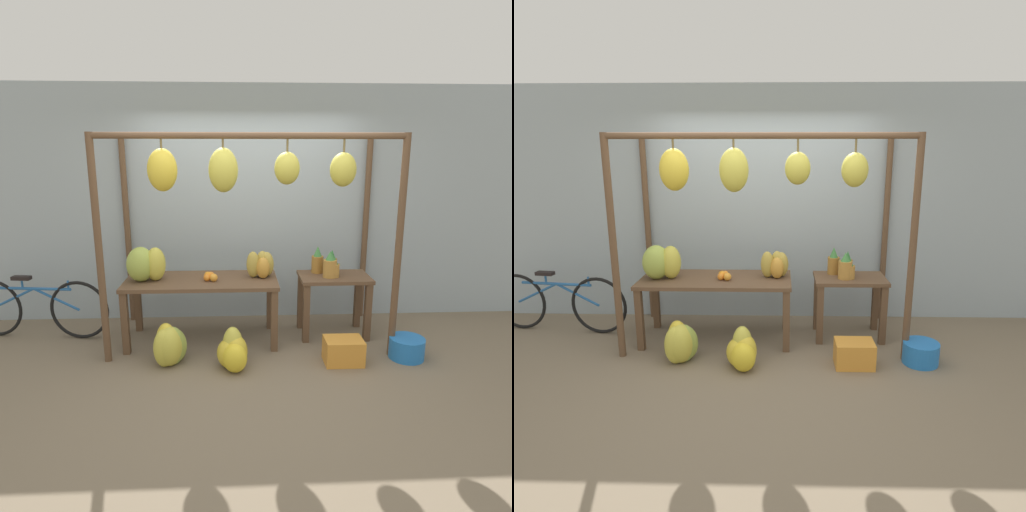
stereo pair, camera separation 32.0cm
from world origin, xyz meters
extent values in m
plane|color=#756651|center=(0.00, 0.00, 0.00)|extent=(20.00, 20.00, 0.00)
cube|color=#99A8B2|center=(0.00, 1.45, 1.40)|extent=(8.00, 0.08, 2.80)
cylinder|color=brown|center=(-1.44, 0.27, 1.10)|extent=(0.07, 0.07, 2.21)
cylinder|color=brown|center=(1.44, 0.27, 1.10)|extent=(0.07, 0.07, 2.21)
cylinder|color=brown|center=(-1.44, 1.36, 1.10)|extent=(0.07, 0.07, 2.21)
cylinder|color=brown|center=(1.44, 1.36, 1.10)|extent=(0.07, 0.07, 2.21)
cylinder|color=brown|center=(0.00, 0.27, 2.18)|extent=(2.87, 0.06, 0.06)
cylinder|color=brown|center=(-0.81, 0.27, 2.11)|extent=(0.02, 0.02, 0.08)
ellipsoid|color=gold|center=(-0.81, 0.27, 1.88)|extent=(0.27, 0.25, 0.39)
cylinder|color=brown|center=(-0.25, 0.27, 2.11)|extent=(0.02, 0.02, 0.07)
ellipsoid|color=gold|center=(-0.25, 0.27, 1.87)|extent=(0.27, 0.24, 0.40)
cylinder|color=brown|center=(0.33, 0.27, 2.09)|extent=(0.02, 0.02, 0.11)
ellipsoid|color=gold|center=(0.33, 0.27, 1.89)|extent=(0.23, 0.21, 0.30)
cylinder|color=brown|center=(0.85, 0.27, 2.09)|extent=(0.02, 0.02, 0.12)
ellipsoid|color=gold|center=(0.85, 0.27, 1.88)|extent=(0.25, 0.22, 0.31)
cube|color=brown|center=(-0.52, 0.71, 0.68)|extent=(1.63, 0.70, 0.04)
cube|color=brown|center=(-1.29, 0.42, 0.33)|extent=(0.07, 0.07, 0.66)
cube|color=brown|center=(0.24, 0.42, 0.33)|extent=(0.07, 0.07, 0.66)
cube|color=brown|center=(-1.29, 1.01, 0.33)|extent=(0.07, 0.07, 0.66)
cube|color=brown|center=(0.24, 1.01, 0.33)|extent=(0.07, 0.07, 0.66)
cube|color=brown|center=(0.95, 0.81, 0.68)|extent=(0.78, 0.50, 0.04)
cube|color=brown|center=(0.61, 0.61, 0.33)|extent=(0.07, 0.07, 0.66)
cube|color=brown|center=(1.29, 0.61, 0.33)|extent=(0.07, 0.07, 0.66)
cube|color=brown|center=(0.61, 1.01, 0.33)|extent=(0.07, 0.07, 0.66)
cube|color=brown|center=(1.29, 1.01, 0.33)|extent=(0.07, 0.07, 0.66)
ellipsoid|color=gold|center=(-1.00, 0.70, 0.88)|extent=(0.29, 0.30, 0.36)
ellipsoid|color=#9EB247|center=(-1.15, 0.67, 0.89)|extent=(0.40, 0.39, 0.37)
sphere|color=orange|center=(-0.38, 0.62, 0.75)|extent=(0.08, 0.08, 0.08)
sphere|color=orange|center=(-0.46, 0.64, 0.74)|extent=(0.07, 0.07, 0.07)
sphere|color=orange|center=(-0.41, 0.71, 0.74)|extent=(0.07, 0.07, 0.07)
sphere|color=orange|center=(-0.42, 0.74, 0.74)|extent=(0.07, 0.07, 0.07)
sphere|color=orange|center=(-0.45, 0.71, 0.75)|extent=(0.08, 0.08, 0.08)
cylinder|color=#B27F38|center=(0.88, 0.76, 0.79)|extent=(0.15, 0.15, 0.19)
cone|color=#428442|center=(0.88, 0.76, 0.94)|extent=(0.10, 0.10, 0.10)
cylinder|color=#B27F38|center=(0.92, 0.76, 0.77)|extent=(0.12, 0.12, 0.15)
cone|color=#337538|center=(0.92, 0.76, 0.89)|extent=(0.09, 0.09, 0.09)
cylinder|color=#A3702D|center=(0.78, 0.94, 0.79)|extent=(0.13, 0.13, 0.19)
cone|color=#428442|center=(0.78, 0.94, 0.95)|extent=(0.09, 0.09, 0.12)
cylinder|color=olive|center=(0.91, 0.80, 0.80)|extent=(0.11, 0.11, 0.20)
cone|color=#337538|center=(0.91, 0.80, 0.94)|extent=(0.08, 0.08, 0.10)
ellipsoid|color=#9EB247|center=(-0.77, 0.17, 0.19)|extent=(0.27, 0.29, 0.39)
ellipsoid|color=#9EB247|center=(-0.77, 0.22, 0.18)|extent=(0.34, 0.34, 0.35)
ellipsoid|color=gold|center=(-0.84, 0.19, 0.21)|extent=(0.28, 0.28, 0.42)
ellipsoid|color=gold|center=(-0.85, 0.12, 0.19)|extent=(0.29, 0.29, 0.38)
ellipsoid|color=gold|center=(-0.80, 0.15, 0.20)|extent=(0.37, 0.38, 0.40)
ellipsoid|color=gold|center=(-0.16, 0.07, 0.17)|extent=(0.23, 0.26, 0.33)
ellipsoid|color=gold|center=(-0.19, 0.10, 0.20)|extent=(0.25, 0.26, 0.40)
ellipsoid|color=gold|center=(-0.22, 0.07, 0.15)|extent=(0.35, 0.35, 0.29)
ellipsoid|color=yellow|center=(-0.17, -0.01, 0.14)|extent=(0.32, 0.31, 0.29)
cube|color=orange|center=(0.90, 0.12, 0.13)|extent=(0.38, 0.27, 0.25)
cylinder|color=blue|center=(1.57, 0.19, 0.11)|extent=(0.35, 0.35, 0.22)
torus|color=black|center=(-1.88, 0.82, 0.33)|extent=(0.67, 0.11, 0.67)
cylinder|color=#235B9E|center=(-2.38, 0.88, 0.57)|extent=(0.84, 0.13, 0.03)
cylinder|color=#235B9E|center=(-2.63, 0.91, 0.45)|extent=(0.51, 0.09, 0.26)
cylinder|color=#235B9E|center=(-2.13, 0.85, 0.45)|extent=(0.51, 0.09, 0.26)
cylinder|color=#235B9E|center=(-2.50, 0.90, 0.62)|extent=(0.02, 0.02, 0.10)
cube|color=black|center=(-2.50, 0.90, 0.69)|extent=(0.21, 0.10, 0.04)
cylinder|color=#235B9E|center=(-1.98, 0.84, 0.62)|extent=(0.02, 0.02, 0.10)
ellipsoid|color=#B2993D|center=(0.19, 0.80, 0.84)|extent=(0.20, 0.19, 0.27)
ellipsoid|color=#B2993D|center=(0.04, 0.76, 0.85)|extent=(0.18, 0.16, 0.29)
ellipsoid|color=gold|center=(0.14, 0.72, 0.82)|extent=(0.18, 0.17, 0.23)
ellipsoid|color=#B2993D|center=(0.14, 0.81, 0.85)|extent=(0.16, 0.14, 0.28)
camera|label=1|loc=(-0.14, -3.72, 2.03)|focal=30.00mm
camera|label=2|loc=(0.18, -3.72, 2.03)|focal=30.00mm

